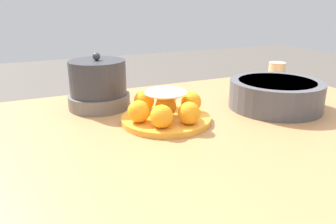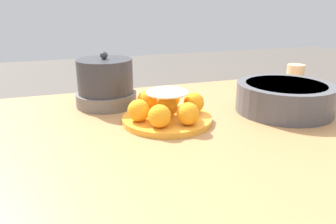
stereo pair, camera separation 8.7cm
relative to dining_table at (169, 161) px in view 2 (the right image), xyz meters
The scene contains 6 objects.
dining_table is the anchor object (origin of this frame).
cake_plate 0.14m from the dining_table, 76.82° to the left, with size 0.25×0.25×0.10m.
serving_bowl 0.41m from the dining_table, ahead, with size 0.29×0.29×0.09m.
sauce_bowl 0.60m from the dining_table, 21.90° to the left, with size 0.08×0.08×0.03m.
cup_far 0.83m from the dining_table, 28.87° to the left, with size 0.07×0.07×0.06m.
warming_pot 0.34m from the dining_table, 113.65° to the left, with size 0.19×0.19×0.17m.
Camera 2 is at (-0.26, -0.75, 1.08)m, focal length 35.00 mm.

